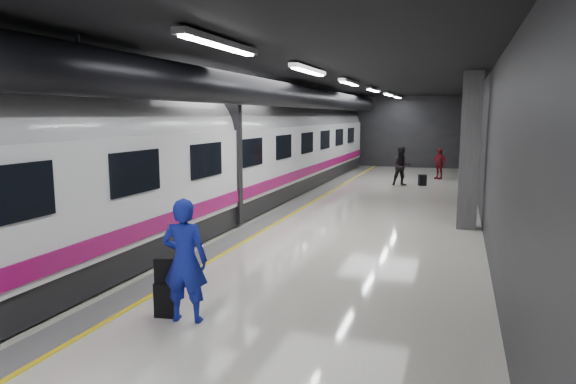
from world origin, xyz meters
The scene contains 9 objects.
ground centered at (0.00, 0.00, 0.00)m, with size 40.00×40.00×0.00m, color silver.
platform_hall centered at (-0.29, 0.96, 3.54)m, with size 10.02×40.02×4.51m.
train centered at (-3.25, 0.00, 2.07)m, with size 3.05×38.00×4.05m.
traveler_main centered at (0.24, -6.69, 1.00)m, with size 0.73×0.48×1.99m, color #1B1ECA.
suitcase_main centered at (-0.16, -6.63, 0.29)m, with size 0.35×0.22×0.57m, color black.
shoulder_bag centered at (-0.19, -6.61, 0.78)m, with size 0.31×0.16×0.41m, color black.
traveler_far_a centered at (1.72, 10.87, 0.92)m, with size 0.89×0.70×1.84m, color black.
traveler_far_b centered at (3.29, 14.08, 0.80)m, with size 0.94×0.39×1.60m, color maroon.
suitcase_far centered at (2.67, 11.19, 0.26)m, with size 0.35×0.23×0.52m, color black.
Camera 1 is at (4.28, -13.61, 3.25)m, focal length 32.00 mm.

